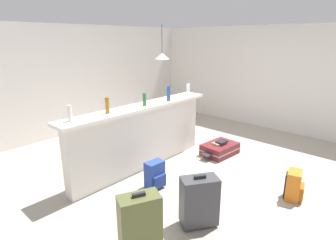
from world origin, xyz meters
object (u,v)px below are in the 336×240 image
object	(u,v)px
suitcase_flat_maroon	(220,149)
bottle_blue	(169,93)
bottle_clear	(188,89)
book_stack	(220,142)
pendant_lamp	(162,56)
bottle_green	(144,99)
backpack_orange	(294,186)
dining_table	(165,105)
suitcase_upright_charcoal	(199,201)
suitcase_upright_olive	(140,221)
bottle_amber	(107,105)
backpack_blue	(155,175)
dining_chair_near_partition	(181,115)
bottle_white	(70,113)

from	to	relation	value
suitcase_flat_maroon	bottle_blue	bearing A→B (deg)	143.34
bottle_clear	book_stack	distance (m)	1.21
suitcase_flat_maroon	pendant_lamp	bearing A→B (deg)	79.95
bottle_clear	book_stack	world-z (taller)	bottle_clear
bottle_green	bottle_clear	bearing A→B (deg)	1.88
suitcase_flat_maroon	backpack_orange	distance (m)	1.73
dining_table	suitcase_upright_charcoal	xyz separation A→B (m)	(-2.37, -2.76, -0.32)
pendant_lamp	suitcase_upright_olive	distance (m)	4.26
suitcase_upright_olive	bottle_green	bearing A→B (deg)	44.93
bottle_clear	suitcase_flat_maroon	distance (m)	1.32
bottle_amber	suitcase_flat_maroon	bearing A→B (deg)	-18.99
bottle_amber	book_stack	world-z (taller)	bottle_amber
book_stack	backpack_orange	bearing A→B (deg)	-111.29
bottle_clear	dining_table	world-z (taller)	bottle_clear
suitcase_upright_charcoal	backpack_orange	bearing A→B (deg)	-25.69
dining_table	bottle_amber	bearing A→B (deg)	-155.77
bottle_clear	suitcase_upright_charcoal	distance (m)	2.62
bottle_amber	backpack_blue	bearing A→B (deg)	-63.30
backpack_orange	bottle_amber	bearing A→B (deg)	121.56
dining_chair_near_partition	suitcase_upright_charcoal	xyz separation A→B (m)	(-2.27, -2.17, -0.19)
bottle_clear	dining_table	bearing A→B (deg)	64.19
pendant_lamp	backpack_blue	bearing A→B (deg)	-138.89
suitcase_flat_maroon	dining_table	bearing A→B (deg)	78.33
bottle_clear	pendant_lamp	distance (m)	1.40
pendant_lamp	suitcase_upright_olive	xyz separation A→B (m)	(-3.06, -2.57, -1.47)
backpack_blue	suitcase_upright_olive	size ratio (longest dim) A/B	0.63
suitcase_upright_charcoal	suitcase_upright_olive	size ratio (longest dim) A/B	1.00
bottle_blue	bottle_green	bearing A→B (deg)	176.46
bottle_blue	suitcase_flat_maroon	world-z (taller)	bottle_blue
dining_chair_near_partition	suitcase_upright_charcoal	bearing A→B (deg)	-136.32
bottle_white	pendant_lamp	world-z (taller)	pendant_lamp
dining_chair_near_partition	backpack_blue	xyz separation A→B (m)	(-2.01, -1.16, -0.31)
pendant_lamp	backpack_orange	distance (m)	3.94
dining_table	bottle_green	bearing A→B (deg)	-146.43
suitcase_upright_charcoal	backpack_orange	xyz separation A→B (m)	(1.36, -0.65, -0.13)
suitcase_upright_olive	dining_chair_near_partition	bearing A→B (deg)	32.69
bottle_green	suitcase_upright_olive	distance (m)	2.12
backpack_blue	suitcase_upright_olive	distance (m)	1.27
bottle_amber	dining_table	distance (m)	2.73
backpack_blue	suitcase_upright_olive	xyz separation A→B (m)	(-1.00, -0.77, 0.13)
bottle_amber	dining_chair_near_partition	xyz separation A→B (m)	(2.34, 0.51, -0.73)
bottle_blue	backpack_blue	distance (m)	1.50
dining_table	suitcase_flat_maroon	size ratio (longest dim) A/B	1.29
dining_table	bottle_clear	bearing A→B (deg)	-115.81
pendant_lamp	suitcase_upright_charcoal	bearing A→B (deg)	-129.62
bottle_green	book_stack	size ratio (longest dim) A/B	0.77
pendant_lamp	backpack_orange	world-z (taller)	pendant_lamp
bottle_blue	suitcase_upright_charcoal	distance (m)	2.16
dining_table	backpack_orange	size ratio (longest dim) A/B	2.62
bottle_green	dining_table	world-z (taller)	bottle_green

